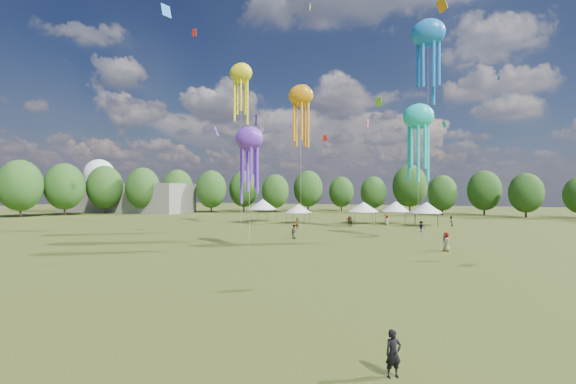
% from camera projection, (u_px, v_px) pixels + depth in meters
% --- Properties ---
extents(ground, '(300.00, 300.00, 0.00)m').
position_uv_depth(ground, '(189.00, 326.00, 17.20)').
color(ground, '#384416').
rests_on(ground, ground).
extents(observer_main, '(0.68, 0.62, 1.55)m').
position_uv_depth(observer_main, '(393.00, 354.00, 12.51)').
color(observer_main, black).
rests_on(observer_main, ground).
extents(spectator_near, '(1.11, 1.07, 1.81)m').
position_uv_depth(spectator_near, '(294.00, 232.00, 48.31)').
color(spectator_near, gray).
rests_on(spectator_near, ground).
extents(spectators_far, '(23.92, 30.50, 1.92)m').
position_uv_depth(spectators_far, '(389.00, 225.00, 58.86)').
color(spectators_far, gray).
rests_on(spectators_far, ground).
extents(festival_tents, '(36.01, 9.91, 4.41)m').
position_uv_depth(festival_tents, '(346.00, 206.00, 71.09)').
color(festival_tents, '#47474C').
rests_on(festival_tents, ground).
extents(show_kites, '(32.83, 22.54, 28.78)m').
position_uv_depth(show_kites, '(337.00, 93.00, 52.61)').
color(show_kites, orange).
rests_on(show_kites, ground).
extents(small_kites, '(76.84, 53.84, 41.73)m').
position_uv_depth(small_kites, '(345.00, 32.00, 58.56)').
color(small_kites, orange).
rests_on(small_kites, ground).
extents(treeline, '(201.57, 95.24, 13.43)m').
position_uv_depth(treeline, '(355.00, 188.00, 77.13)').
color(treeline, '#38281C').
rests_on(treeline, ground).
extents(hangar, '(40.00, 12.00, 8.00)m').
position_uv_depth(hangar, '(125.00, 198.00, 109.74)').
color(hangar, gray).
rests_on(hangar, ground).
extents(radome, '(9.00, 9.00, 16.00)m').
position_uv_depth(radome, '(99.00, 178.00, 120.91)').
color(radome, white).
rests_on(radome, ground).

